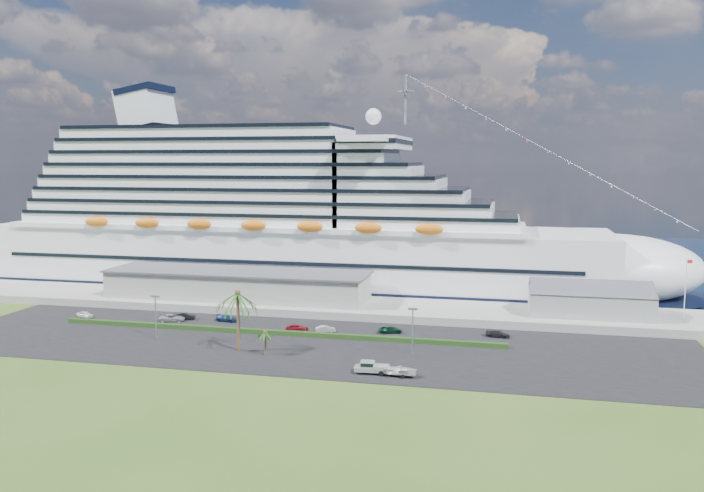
% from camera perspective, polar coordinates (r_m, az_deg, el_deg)
% --- Properties ---
extents(ground, '(420.00, 420.00, 0.00)m').
position_cam_1_polar(ground, '(115.94, -5.50, -9.56)').
color(ground, '#35541C').
rests_on(ground, ground).
extents(asphalt_lot, '(140.00, 38.00, 0.12)m').
position_cam_1_polar(asphalt_lot, '(126.00, -3.91, -8.14)').
color(asphalt_lot, black).
rests_on(asphalt_lot, ground).
extents(wharf, '(240.00, 20.00, 1.80)m').
position_cam_1_polar(wharf, '(152.99, -0.76, -5.06)').
color(wharf, gray).
rests_on(wharf, ground).
extents(water, '(420.00, 160.00, 0.02)m').
position_cam_1_polar(water, '(240.23, 4.33, -0.82)').
color(water, black).
rests_on(water, ground).
extents(cruise_ship, '(191.00, 38.00, 54.00)m').
position_cam_1_polar(cruise_ship, '(179.36, -5.64, 1.82)').
color(cruise_ship, silver).
rests_on(cruise_ship, ground).
extents(terminal_building, '(61.00, 15.00, 6.30)m').
position_cam_1_polar(terminal_building, '(159.85, -9.51, -3.13)').
color(terminal_building, gray).
rests_on(terminal_building, wharf).
extents(port_shed, '(24.00, 12.31, 7.37)m').
position_cam_1_polar(port_shed, '(149.03, 19.12, -4.41)').
color(port_shed, gray).
rests_on(port_shed, wharf).
extents(flagpole, '(1.08, 0.16, 12.00)m').
position_cam_1_polar(flagpole, '(151.41, 25.99, -3.08)').
color(flagpole, silver).
rests_on(flagpole, wharf).
extents(hedge, '(88.00, 1.10, 0.90)m').
position_cam_1_polar(hedge, '(132.89, -6.61, -7.14)').
color(hedge, black).
rests_on(hedge, asphalt_lot).
extents(lamp_post_left, '(1.60, 0.35, 8.27)m').
position_cam_1_polar(lamp_post_left, '(132.78, -16.01, -5.27)').
color(lamp_post_left, gray).
rests_on(lamp_post_left, asphalt_lot).
extents(lamp_post_right, '(1.60, 0.35, 8.27)m').
position_cam_1_polar(lamp_post_right, '(117.67, 5.06, -6.60)').
color(lamp_post_right, gray).
rests_on(lamp_post_right, asphalt_lot).
extents(palm_tall, '(8.82, 8.82, 11.13)m').
position_cam_1_polar(palm_tall, '(120.75, -9.47, -4.44)').
color(palm_tall, '#47301E').
rests_on(palm_tall, ground).
extents(palm_short, '(3.53, 3.53, 4.56)m').
position_cam_1_polar(palm_short, '(118.68, -7.22, -7.35)').
color(palm_short, '#47301E').
rests_on(palm_short, ground).
extents(parked_car_0, '(4.27, 2.60, 1.36)m').
position_cam_1_polar(parked_car_0, '(156.28, -21.30, -5.33)').
color(parked_car_0, silver).
rests_on(parked_car_0, asphalt_lot).
extents(parked_car_1, '(4.50, 2.31, 1.41)m').
position_cam_1_polar(parked_car_1, '(148.32, -13.72, -5.69)').
color(parked_car_1, black).
rests_on(parked_car_1, asphalt_lot).
extents(parked_car_2, '(5.65, 3.89, 1.44)m').
position_cam_1_polar(parked_car_2, '(147.26, -14.73, -5.81)').
color(parked_car_2, '#A3A7AC').
rests_on(parked_car_2, asphalt_lot).
extents(parked_car_3, '(5.03, 2.70, 1.39)m').
position_cam_1_polar(parked_car_3, '(144.67, -10.35, -5.93)').
color(parked_car_3, '#16284D').
rests_on(parked_car_3, asphalt_lot).
extents(parked_car_4, '(4.71, 2.71, 1.51)m').
position_cam_1_polar(parked_car_4, '(134.59, -4.59, -6.80)').
color(parked_car_4, maroon).
rests_on(parked_car_4, asphalt_lot).
extents(parked_car_5, '(4.04, 2.44, 1.26)m').
position_cam_1_polar(parked_car_5, '(133.93, -2.22, -6.90)').
color(parked_car_5, '#B3B4BA').
rests_on(parked_car_5, asphalt_lot).
extents(parked_car_6, '(4.95, 3.55, 1.25)m').
position_cam_1_polar(parked_car_6, '(133.50, 3.21, -6.96)').
color(parked_car_6, '#0C321F').
rests_on(parked_car_6, asphalt_lot).
extents(parked_car_7, '(4.77, 2.52, 1.32)m').
position_cam_1_polar(parked_car_7, '(133.01, 12.03, -7.14)').
color(parked_car_7, black).
rests_on(parked_car_7, asphalt_lot).
extents(pickup_truck, '(5.59, 2.37, 1.93)m').
position_cam_1_polar(pickup_truck, '(108.70, 1.62, -10.02)').
color(pickup_truck, black).
rests_on(pickup_truck, asphalt_lot).
extents(boat_trailer, '(5.65, 3.57, 1.64)m').
position_cam_1_polar(boat_trailer, '(107.41, 4.11, -10.24)').
color(boat_trailer, gray).
rests_on(boat_trailer, asphalt_lot).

